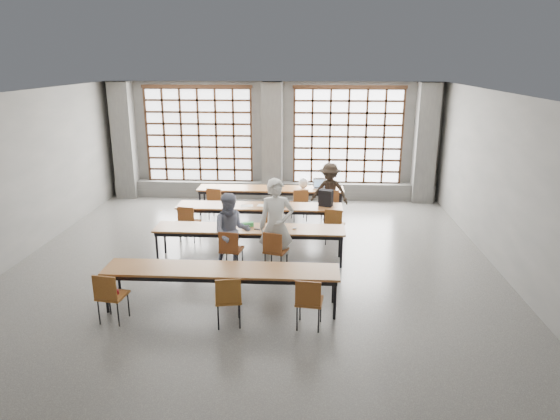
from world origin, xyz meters
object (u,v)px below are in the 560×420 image
at_px(plastic_bag, 303,183).
at_px(laptop_back, 320,186).
at_px(desk_row_a, 271,190).
at_px(red_pouch, 112,293).
at_px(desk_row_c, 250,231).
at_px(chair_back_mid, 300,201).
at_px(backpack, 326,198).
at_px(chair_near_mid, 228,296).
at_px(chair_near_left, 109,293).
at_px(student_female, 232,232).
at_px(phone, 257,229).
at_px(desk_row_d, 221,272).
at_px(chair_mid_right, 334,223).
at_px(student_male, 276,226).
at_px(student_back, 330,192).
at_px(chair_mid_left, 188,220).
at_px(desk_row_b, 260,208).
at_px(mouse, 295,228).
at_px(green_box, 248,225).
at_px(chair_back_right, 330,202).
at_px(chair_front_left, 230,247).
at_px(chair_front_right, 275,248).
at_px(chair_back_left, 216,200).
at_px(chair_near_right, 309,298).
at_px(laptop_front, 276,224).
at_px(chair_mid_centre, 274,221).

bearing_deg(plastic_bag, laptop_back, 7.59).
xyz_separation_m(desk_row_a, red_pouch, (-2.11, -6.07, -0.16)).
bearing_deg(desk_row_c, chair_back_mid, 70.04).
bearing_deg(backpack, chair_near_mid, -89.38).
height_order(chair_back_mid, red_pouch, chair_back_mid).
xyz_separation_m(chair_near_left, student_female, (1.64, 2.27, 0.27)).
distance_m(chair_back_mid, phone, 2.98).
height_order(desk_row_d, chair_mid_right, chair_mid_right).
relative_size(student_male, student_back, 1.24).
distance_m(desk_row_c, chair_back_mid, 2.93).
height_order(chair_mid_left, student_female, student_female).
distance_m(desk_row_b, mouse, 1.92).
bearing_deg(chair_near_mid, green_box, 90.79).
relative_size(student_male, phone, 14.70).
bearing_deg(chair_back_right, chair_near_left, -124.06).
relative_size(chair_front_left, chair_front_right, 1.00).
xyz_separation_m(desk_row_c, chair_back_right, (1.80, 2.75, -0.13)).
xyz_separation_m(desk_row_c, green_box, (-0.05, 0.08, 0.11)).
distance_m(backpack, plastic_bag, 1.80).
height_order(chair_back_mid, chair_front_right, same).
bearing_deg(backpack, student_male, -94.33).
distance_m(chair_back_left, mouse, 3.54).
height_order(chair_front_left, backpack, backpack).
height_order(mouse, plastic_bag, plastic_bag).
relative_size(desk_row_a, desk_row_b, 1.00).
distance_m(desk_row_a, chair_near_right, 6.25).
xyz_separation_m(chair_near_mid, student_female, (-0.29, 2.27, 0.27)).
height_order(student_female, laptop_back, student_female).
relative_size(chair_back_left, chair_near_right, 1.00).
distance_m(desk_row_b, chair_mid_left, 1.74).
bearing_deg(desk_row_c, student_male, -39.81).
height_order(chair_front_right, plastic_bag, plastic_bag).
distance_m(chair_back_mid, chair_near_left, 6.26).
height_order(chair_front_left, laptop_front, laptop_front).
distance_m(chair_mid_right, chair_front_right, 2.09).
bearing_deg(chair_back_left, chair_near_right, -65.66).
xyz_separation_m(chair_mid_centre, plastic_bag, (0.65, 2.39, 0.34)).
relative_size(green_box, plastic_bag, 0.87).
bearing_deg(chair_front_left, chair_front_right, 0.18).
bearing_deg(chair_near_right, red_pouch, 178.59).
xyz_separation_m(chair_near_mid, student_back, (1.79, 5.65, 0.23)).
height_order(chair_near_mid, green_box, chair_near_mid).
bearing_deg(chair_back_left, chair_near_left, -97.25).
height_order(chair_mid_centre, chair_near_mid, same).
bearing_deg(chair_front_right, student_male, 79.26).
bearing_deg(chair_mid_right, chair_back_right, 91.00).
distance_m(chair_back_left, student_male, 3.76).
xyz_separation_m(desk_row_d, green_box, (0.18, 2.22, 0.11)).
xyz_separation_m(desk_row_c, chair_mid_centre, (0.44, 1.04, -0.13)).
xyz_separation_m(student_back, laptop_front, (-1.23, -2.77, 0.02)).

